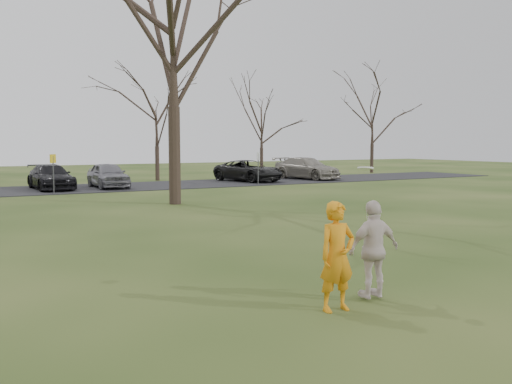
% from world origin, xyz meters
% --- Properties ---
extents(ground, '(120.00, 120.00, 0.00)m').
position_xyz_m(ground, '(0.00, 0.00, 0.00)').
color(ground, '#1E380F').
rests_on(ground, ground).
extents(parking_strip, '(62.00, 6.50, 0.04)m').
position_xyz_m(parking_strip, '(0.00, 25.00, 0.02)').
color(parking_strip, black).
rests_on(parking_strip, ground).
extents(player_defender, '(0.65, 0.44, 1.75)m').
position_xyz_m(player_defender, '(-0.93, -0.38, 0.87)').
color(player_defender, orange).
rests_on(player_defender, ground).
extents(car_3, '(2.31, 4.89, 1.38)m').
position_xyz_m(car_3, '(-1.70, 25.11, 0.73)').
color(car_3, black).
rests_on(car_3, parking_strip).
extents(car_4, '(1.86, 4.38, 1.48)m').
position_xyz_m(car_4, '(1.41, 24.70, 0.78)').
color(car_4, slate).
rests_on(car_4, parking_strip).
extents(car_6, '(3.69, 5.64, 1.44)m').
position_xyz_m(car_6, '(11.09, 25.37, 0.76)').
color(car_6, black).
rests_on(car_6, parking_strip).
extents(car_7, '(3.46, 5.74, 1.56)m').
position_xyz_m(car_7, '(15.90, 25.35, 0.82)').
color(car_7, gray).
rests_on(car_7, parking_strip).
extents(catching_play, '(0.99, 0.52, 2.23)m').
position_xyz_m(catching_play, '(-0.05, -0.22, 0.88)').
color(catching_play, beige).
rests_on(catching_play, ground).
extents(sign_yellow, '(0.35, 0.35, 2.08)m').
position_xyz_m(sign_yellow, '(-2.00, 22.00, 1.45)').
color(sign_yellow, '#47474C').
rests_on(sign_yellow, ground).
extents(sign_white, '(0.35, 0.35, 2.08)m').
position_xyz_m(sign_white, '(10.00, 22.00, 1.45)').
color(sign_white, '#47474C').
rests_on(sign_white, ground).
extents(big_tree, '(9.00, 9.00, 14.00)m').
position_xyz_m(big_tree, '(2.00, 15.00, 7.00)').
color(big_tree, '#352821').
rests_on(big_tree, ground).
extents(small_tree_row, '(55.00, 5.90, 8.50)m').
position_xyz_m(small_tree_row, '(4.38, 30.06, 3.89)').
color(small_tree_row, '#352821').
rests_on(small_tree_row, ground).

